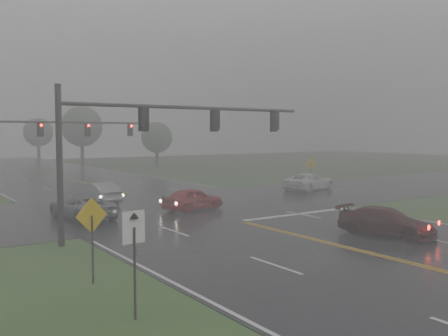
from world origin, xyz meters
TOP-DOWN VIEW (x-y plane):
  - main_road at (0.00, 20.00)m, footprint 18.00×160.00m
  - cross_street at (0.00, 22.00)m, footprint 120.00×14.00m
  - stop_bar at (4.50, 14.40)m, footprint 8.50×0.50m
  - sedan_maroon at (3.55, 7.17)m, footprint 3.16×5.07m
  - sedan_red at (-0.06, 19.52)m, footprint 4.51×2.45m
  - sedan_silver at (-4.02, 26.00)m, footprint 1.86×4.62m
  - car_grey at (-7.15, 20.31)m, footprint 3.02×5.32m
  - pickup_white at (14.20, 23.50)m, footprint 5.78×3.69m
  - signal_gantry_near at (-5.87, 13.94)m, footprint 13.90×0.31m
  - signal_gantry_far at (-6.26, 31.74)m, footprint 12.61×0.34m
  - sign_diamond_west at (-10.95, 7.79)m, footprint 1.17×0.33m
  - sign_arrow_white at (-11.14, 3.98)m, footprint 0.66×0.12m
  - sign_diamond_east at (15.25, 24.42)m, footprint 1.18×0.31m
  - tree_ne_a at (8.77, 67.65)m, footprint 6.26×6.26m
  - tree_e_near at (16.43, 57.49)m, footprint 4.53×4.53m
  - tree_n_far at (7.44, 88.58)m, footprint 5.37×5.37m

SIDE VIEW (x-z plane):
  - main_road at x=0.00m, z-range -0.01..0.01m
  - cross_street at x=0.00m, z-range -0.01..0.01m
  - stop_bar at x=4.50m, z-range 0.00..0.00m
  - sedan_maroon at x=3.55m, z-range -0.68..0.68m
  - sedan_red at x=-0.06m, z-range -0.73..0.73m
  - sedan_silver at x=-4.02m, z-range -0.75..0.75m
  - car_grey at x=-7.15m, z-range -0.70..0.70m
  - pickup_white at x=14.20m, z-range -0.74..0.74m
  - sign_diamond_west at x=-10.95m, z-range 0.50..3.38m
  - sign_diamond_east at x=15.25m, z-range 0.50..3.39m
  - sign_arrow_white at x=-11.14m, z-range 0.59..3.53m
  - tree_e_near at x=16.43m, z-range 1.04..7.69m
  - signal_gantry_far at x=-6.26m, z-range 1.37..8.04m
  - signal_gantry_near at x=-5.87m, z-range 1.48..8.65m
  - tree_n_far at x=7.44m, z-range 1.23..9.12m
  - tree_ne_a at x=8.77m, z-range 1.45..10.65m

